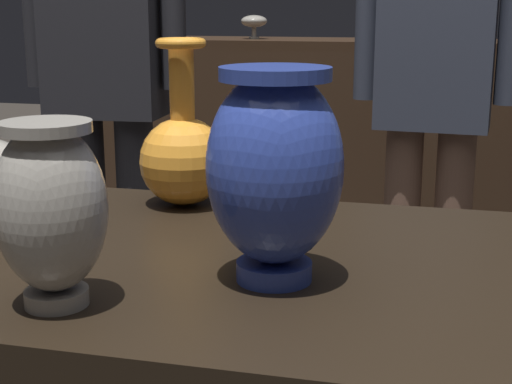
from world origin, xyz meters
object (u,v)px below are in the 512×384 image
at_px(vase_tall_behind, 183,153).
at_px(visitor_center_back, 434,78).
at_px(vase_centerpiece, 275,167).
at_px(visitor_near_left, 105,59).
at_px(vase_left_accent, 51,208).
at_px(shelf_vase_center, 383,24).
at_px(shelf_vase_left, 254,22).

bearing_deg(vase_tall_behind, visitor_center_back, 70.09).
bearing_deg(vase_centerpiece, visitor_center_back, 83.36).
height_order(vase_tall_behind, visitor_center_back, visitor_center_back).
bearing_deg(visitor_center_back, vase_centerpiece, 88.31).
relative_size(vase_tall_behind, visitor_near_left, 0.17).
xyz_separation_m(vase_left_accent, visitor_near_left, (-0.52, 1.26, 0.07)).
bearing_deg(vase_tall_behind, shelf_vase_center, 85.40).
bearing_deg(visitor_near_left, vase_left_accent, 108.71).
height_order(vase_left_accent, visitor_center_back, visitor_center_back).
distance_m(vase_tall_behind, vase_left_accent, 0.46).
relative_size(vase_tall_behind, visitor_center_back, 0.18).
height_order(vase_centerpiece, shelf_vase_left, shelf_vase_left).
bearing_deg(vase_tall_behind, visitor_near_left, 122.30).
height_order(vase_centerpiece, shelf_vase_center, shelf_vase_center).
distance_m(vase_left_accent, visitor_center_back, 1.57).
bearing_deg(visitor_near_left, shelf_vase_center, -122.70).
distance_m(vase_left_accent, shelf_vase_left, 2.41).
relative_size(vase_left_accent, shelf_vase_center, 2.06).
relative_size(vase_tall_behind, shelf_vase_center, 2.73).
xyz_separation_m(vase_left_accent, shelf_vase_left, (-0.36, 2.38, 0.15)).
bearing_deg(visitor_near_left, shelf_vase_left, -101.25).
bearing_deg(shelf_vase_left, visitor_center_back, -48.69).
relative_size(shelf_vase_left, shelf_vase_center, 1.07).
height_order(vase_tall_behind, shelf_vase_left, shelf_vase_left).
height_order(vase_centerpiece, visitor_center_back, visitor_center_back).
xyz_separation_m(vase_centerpiece, shelf_vase_center, (-0.06, 2.33, 0.11)).
distance_m(vase_centerpiece, shelf_vase_center, 2.33).
relative_size(vase_centerpiece, shelf_vase_center, 2.57).
bearing_deg(vase_left_accent, visitor_center_back, 75.96).
xyz_separation_m(vase_centerpiece, visitor_near_left, (-0.74, 1.12, 0.04)).
distance_m(shelf_vase_left, visitor_near_left, 1.13).
xyz_separation_m(shelf_vase_left, visitor_center_back, (0.75, -0.85, -0.13)).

